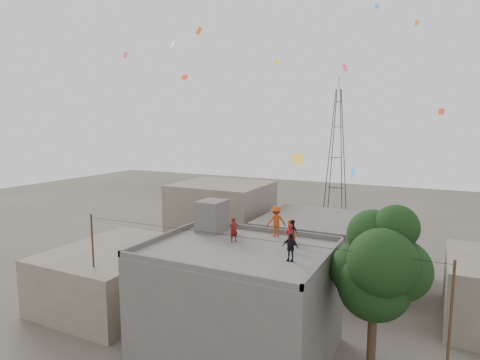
# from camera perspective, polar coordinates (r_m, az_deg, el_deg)

# --- Properties ---
(ground) EXTENTS (140.00, 140.00, 0.00)m
(ground) POSITION_cam_1_polar(r_m,az_deg,el_deg) (25.02, -0.25, -23.20)
(ground) COLOR #413C35
(ground) RESTS_ON ground
(main_building) EXTENTS (10.00, 8.00, 6.10)m
(main_building) POSITION_cam_1_polar(r_m,az_deg,el_deg) (23.59, -0.26, -16.84)
(main_building) COLOR #55524F
(main_building) RESTS_ON ground
(parapet) EXTENTS (10.00, 8.00, 0.30)m
(parapet) POSITION_cam_1_polar(r_m,az_deg,el_deg) (22.44, -0.26, -9.39)
(parapet) COLOR #55524F
(parapet) RESTS_ON main_building
(stair_head_box) EXTENTS (1.60, 1.80, 2.00)m
(stair_head_box) POSITION_cam_1_polar(r_m,az_deg,el_deg) (25.91, -3.99, -5.11)
(stair_head_box) COLOR #55524F
(stair_head_box) RESTS_ON main_building
(neighbor_west) EXTENTS (8.00, 10.00, 4.00)m
(neighbor_west) POSITION_cam_1_polar(r_m,az_deg,el_deg) (31.51, -17.10, -12.75)
(neighbor_west) COLOR #675F51
(neighbor_west) RESTS_ON ground
(neighbor_north) EXTENTS (12.00, 9.00, 5.00)m
(neighbor_north) POSITION_cam_1_polar(r_m,az_deg,el_deg) (35.55, 13.12, -9.37)
(neighbor_north) COLOR #55524F
(neighbor_north) RESTS_ON ground
(neighbor_northwest) EXTENTS (9.00, 8.00, 7.00)m
(neighbor_northwest) POSITION_cam_1_polar(r_m,az_deg,el_deg) (41.34, -2.61, -5.30)
(neighbor_northwest) COLOR #675F51
(neighbor_northwest) RESTS_ON ground
(tree) EXTENTS (4.90, 4.60, 9.10)m
(tree) POSITION_cam_1_polar(r_m,az_deg,el_deg) (20.98, 19.17, -11.51)
(tree) COLOR black
(tree) RESTS_ON ground
(utility_line) EXTENTS (20.12, 0.62, 7.40)m
(utility_line) POSITION_cam_1_polar(r_m,az_deg,el_deg) (22.05, -0.58, -16.46)
(utility_line) COLOR black
(utility_line) RESTS_ON ground
(transmission_tower) EXTENTS (2.97, 2.97, 20.01)m
(transmission_tower) POSITION_cam_1_polar(r_m,az_deg,el_deg) (60.80, 13.59, 4.02)
(transmission_tower) COLOR black
(transmission_tower) RESTS_ON ground
(person_red_adult) EXTENTS (0.58, 0.42, 1.48)m
(person_red_adult) POSITION_cam_1_polar(r_m,az_deg,el_deg) (22.17, 7.18, -8.08)
(person_red_adult) COLOR maroon
(person_red_adult) RESTS_ON main_building
(person_orange_child) EXTENTS (0.80, 0.61, 1.46)m
(person_orange_child) POSITION_cam_1_polar(r_m,az_deg,el_deg) (23.42, 7.31, -7.24)
(person_orange_child) COLOR #BF4715
(person_orange_child) RESTS_ON main_building
(person_dark_child) EXTENTS (0.87, 0.81, 1.43)m
(person_dark_child) POSITION_cam_1_polar(r_m,az_deg,el_deg) (23.39, 7.42, -7.31)
(person_dark_child) COLOR black
(person_dark_child) RESTS_ON main_building
(person_dark_adult) EXTENTS (0.86, 0.40, 1.43)m
(person_dark_adult) POSITION_cam_1_polar(r_m,az_deg,el_deg) (20.54, 7.16, -9.46)
(person_dark_adult) COLOR black
(person_dark_adult) RESTS_ON main_building
(person_orange_adult) EXTENTS (1.40, 1.26, 1.89)m
(person_orange_adult) POSITION_cam_1_polar(r_m,az_deg,el_deg) (24.80, 5.16, -5.85)
(person_orange_adult) COLOR #A43812
(person_orange_adult) RESTS_ON main_building
(person_red_child) EXTENTS (0.57, 0.63, 1.46)m
(person_red_child) POSITION_cam_1_polar(r_m,az_deg,el_deg) (23.56, -0.86, -7.09)
(person_red_child) COLOR maroon
(person_red_child) RESTS_ON main_building
(kites) EXTENTS (20.99, 17.79, 12.22)m
(kites) POSITION_cam_1_polar(r_m,az_deg,el_deg) (27.13, 6.70, 13.80)
(kites) COLOR red
(kites) RESTS_ON ground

